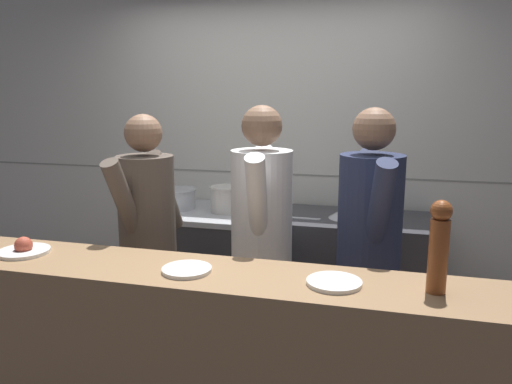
# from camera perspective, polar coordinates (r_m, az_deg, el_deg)

# --- Properties ---
(wall_back_tiled) EXTENTS (8.00, 0.06, 2.60)m
(wall_back_tiled) POSITION_cam_1_polar(r_m,az_deg,el_deg) (4.01, 2.29, 4.31)
(wall_back_tiled) COLOR silver
(wall_back_tiled) RESTS_ON ground_plane
(oven_range) EXTENTS (0.89, 0.71, 0.90)m
(oven_range) POSITION_cam_1_polar(r_m,az_deg,el_deg) (3.97, -5.90, -8.41)
(oven_range) COLOR #38383D
(oven_range) RESTS_ON ground_plane
(prep_counter) EXTENTS (1.18, 0.65, 0.92)m
(prep_counter) POSITION_cam_1_polar(r_m,az_deg,el_deg) (3.74, 10.39, -9.73)
(prep_counter) COLOR #38383D
(prep_counter) RESTS_ON ground_plane
(pass_counter) EXTENTS (2.92, 0.45, 1.00)m
(pass_counter) POSITION_cam_1_polar(r_m,az_deg,el_deg) (2.48, -4.21, -20.09)
(pass_counter) COLOR #93704C
(pass_counter) RESTS_ON ground_plane
(stock_pot) EXTENTS (0.29, 0.29, 0.15)m
(stock_pot) POSITION_cam_1_polar(r_m,az_deg,el_deg) (3.91, -8.96, -0.67)
(stock_pot) COLOR #B7BABF
(stock_pot) RESTS_ON oven_range
(sauce_pot) EXTENTS (0.26, 0.26, 0.19)m
(sauce_pot) POSITION_cam_1_polar(r_m,az_deg,el_deg) (3.75, -3.34, -0.72)
(sauce_pot) COLOR beige
(sauce_pot) RESTS_ON oven_range
(mixing_bowl_steel) EXTENTS (0.27, 0.27, 0.08)m
(mixing_bowl_steel) POSITION_cam_1_polar(r_m,az_deg,el_deg) (3.57, 10.45, -2.29)
(mixing_bowl_steel) COLOR #B7BABF
(mixing_bowl_steel) RESTS_ON prep_counter
(chefs_knife) EXTENTS (0.39, 0.05, 0.02)m
(chefs_knife) POSITION_cam_1_polar(r_m,az_deg,el_deg) (3.53, 3.69, -2.84)
(chefs_knife) COLOR #B7BABF
(chefs_knife) RESTS_ON prep_counter
(plated_dish_main) EXTENTS (0.25, 0.25, 0.09)m
(plated_dish_main) POSITION_cam_1_polar(r_m,az_deg,el_deg) (2.76, -25.00, -5.94)
(plated_dish_main) COLOR white
(plated_dish_main) RESTS_ON pass_counter
(plated_dish_appetiser) EXTENTS (0.22, 0.22, 0.02)m
(plated_dish_appetiser) POSITION_cam_1_polar(r_m,az_deg,el_deg) (2.29, -7.92, -8.78)
(plated_dish_appetiser) COLOR white
(plated_dish_appetiser) RESTS_ON pass_counter
(plated_dish_dessert) EXTENTS (0.23, 0.23, 0.02)m
(plated_dish_dessert) POSITION_cam_1_polar(r_m,az_deg,el_deg) (2.15, 8.92, -10.17)
(plated_dish_dessert) COLOR white
(plated_dish_dessert) RESTS_ON pass_counter
(pepper_mill) EXTENTS (0.09, 0.09, 0.38)m
(pepper_mill) POSITION_cam_1_polar(r_m,az_deg,el_deg) (2.11, 20.18, -5.69)
(pepper_mill) COLOR brown
(pepper_mill) RESTS_ON pass_counter
(chef_head_cook) EXTENTS (0.38, 0.73, 1.67)m
(chef_head_cook) POSITION_cam_1_polar(r_m,az_deg,el_deg) (3.10, -12.25, -5.09)
(chef_head_cook) COLOR black
(chef_head_cook) RESTS_ON ground_plane
(chef_sous) EXTENTS (0.39, 0.76, 1.72)m
(chef_sous) POSITION_cam_1_polar(r_m,az_deg,el_deg) (2.90, 0.65, -5.36)
(chef_sous) COLOR black
(chef_sous) RESTS_ON ground_plane
(chef_line) EXTENTS (0.42, 0.75, 1.71)m
(chef_line) POSITION_cam_1_polar(r_m,az_deg,el_deg) (2.83, 12.75, -6.13)
(chef_line) COLOR black
(chef_line) RESTS_ON ground_plane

